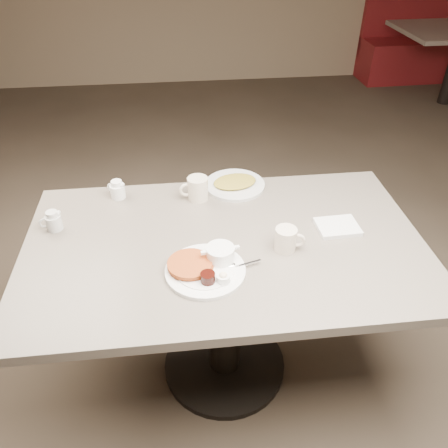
{
  "coord_description": "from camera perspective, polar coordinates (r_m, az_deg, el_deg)",
  "views": [
    {
      "loc": [
        -0.15,
        -1.31,
        1.81
      ],
      "look_at": [
        0.0,
        0.02,
        0.82
      ],
      "focal_mm": 36.18,
      "sensor_mm": 36.0,
      "label": 1
    }
  ],
  "objects": [
    {
      "name": "hash_plate",
      "position": [
        2.01,
        1.37,
        5.1
      ],
      "size": [
        0.32,
        0.32,
        0.04
      ],
      "color": "silver",
      "rests_on": "diner_table"
    },
    {
      "name": "creamer_left",
      "position": [
        1.86,
        -20.77,
        0.33
      ],
      "size": [
        0.09,
        0.07,
        0.08
      ],
      "color": "silver",
      "rests_on": "diner_table"
    },
    {
      "name": "coffee_mug_far",
      "position": [
        1.91,
        -3.42,
        4.49
      ],
      "size": [
        0.13,
        0.1,
        0.1
      ],
      "color": "beige",
      "rests_on": "diner_table"
    },
    {
      "name": "creamer_right",
      "position": [
        1.98,
        -13.34,
        4.22
      ],
      "size": [
        0.08,
        0.07,
        0.08
      ],
      "color": "white",
      "rests_on": "diner_table"
    },
    {
      "name": "booth_back_right",
      "position": [
        5.98,
        23.4,
        20.22
      ],
      "size": [
        1.28,
        1.49,
        1.12
      ],
      "color": "maroon",
      "rests_on": "ground"
    },
    {
      "name": "napkin",
      "position": [
        1.81,
        14.14,
        -0.35
      ],
      "size": [
        0.16,
        0.13,
        0.02
      ],
      "color": "silver",
      "rests_on": "diner_table"
    },
    {
      "name": "main_plate",
      "position": [
        1.56,
        -2.26,
        -5.28
      ],
      "size": [
        0.35,
        0.31,
        0.07
      ],
      "color": "white",
      "rests_on": "diner_table"
    },
    {
      "name": "coffee_mug_near",
      "position": [
        1.65,
        7.88,
        -1.89
      ],
      "size": [
        0.12,
        0.1,
        0.09
      ],
      "color": "beige",
      "rests_on": "diner_table"
    },
    {
      "name": "room",
      "position": [
        1.38,
        0.1,
        19.2
      ],
      "size": [
        7.04,
        8.04,
        2.84
      ],
      "color": "#4C3F33",
      "rests_on": "ground"
    },
    {
      "name": "diner_table",
      "position": [
        1.8,
        0.07,
        -6.51
      ],
      "size": [
        1.5,
        0.9,
        0.75
      ],
      "color": "slate",
      "rests_on": "ground"
    }
  ]
}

